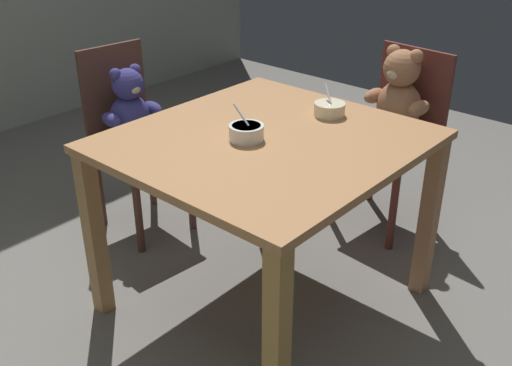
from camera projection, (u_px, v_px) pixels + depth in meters
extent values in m
cube|color=slate|center=(265.00, 302.00, 2.49)|extent=(5.20, 5.20, 0.04)
cube|color=#A57144|center=(266.00, 141.00, 2.15)|extent=(1.04, 0.98, 0.03)
cube|color=olive|center=(277.00, 344.00, 1.74)|extent=(0.06, 0.06, 0.69)
cube|color=#9C6A47|center=(429.00, 218.00, 2.38)|extent=(0.06, 0.06, 0.69)
cube|color=#997043|center=(94.00, 236.00, 2.26)|extent=(0.06, 0.06, 0.69)
cube|color=#9F713A|center=(259.00, 156.00, 2.90)|extent=(0.06, 0.06, 0.69)
cube|color=#4B2E25|center=(141.00, 147.00, 2.80)|extent=(0.40, 0.43, 0.02)
cube|color=#4B2E25|center=(114.00, 91.00, 2.81)|extent=(0.33, 0.05, 0.43)
cylinder|color=#4B2E25|center=(138.00, 212.00, 2.69)|extent=(0.04, 0.04, 0.42)
cylinder|color=#4B2E25|center=(191.00, 190.00, 2.88)|extent=(0.04, 0.04, 0.42)
cylinder|color=#4B2E25|center=(99.00, 187.00, 2.91)|extent=(0.04, 0.04, 0.42)
cylinder|color=#4B2E25|center=(151.00, 168.00, 3.10)|extent=(0.04, 0.04, 0.42)
ellipsoid|color=navy|center=(130.00, 118.00, 2.78)|extent=(0.21, 0.18, 0.23)
ellipsoid|color=#DCBF87|center=(137.00, 124.00, 2.75)|extent=(0.11, 0.07, 0.14)
sphere|color=navy|center=(128.00, 84.00, 2.70)|extent=(0.14, 0.14, 0.14)
ellipsoid|color=#DCBF87|center=(134.00, 89.00, 2.67)|extent=(0.06, 0.06, 0.04)
sphere|color=navy|center=(115.00, 74.00, 2.65)|extent=(0.05, 0.05, 0.05)
sphere|color=navy|center=(135.00, 70.00, 2.71)|extent=(0.05, 0.05, 0.05)
ellipsoid|color=navy|center=(111.00, 120.00, 2.69)|extent=(0.07, 0.13, 0.06)
ellipsoid|color=navy|center=(152.00, 108.00, 2.82)|extent=(0.07, 0.13, 0.06)
ellipsoid|color=navy|center=(136.00, 144.00, 2.71)|extent=(0.08, 0.15, 0.07)
ellipsoid|color=navy|center=(156.00, 138.00, 2.78)|extent=(0.08, 0.15, 0.07)
cube|color=#5B2A24|center=(387.00, 144.00, 2.83)|extent=(0.42, 0.44, 0.02)
cube|color=#5B2A24|center=(414.00, 91.00, 2.84)|extent=(0.05, 0.38, 0.41)
cylinder|color=#5B2A24|center=(333.00, 184.00, 2.94)|extent=(0.04, 0.04, 0.42)
cylinder|color=#5B2A24|center=(393.00, 209.00, 2.72)|extent=(0.04, 0.04, 0.42)
cylinder|color=#5B2A24|center=(373.00, 164.00, 3.14)|extent=(0.04, 0.04, 0.42)
cylinder|color=#5B2A24|center=(431.00, 186.00, 2.91)|extent=(0.04, 0.04, 0.42)
cube|color=tan|center=(387.00, 138.00, 2.81)|extent=(0.38, 0.41, 0.04)
ellipsoid|color=#A66E4C|center=(399.00, 107.00, 2.79)|extent=(0.20, 0.23, 0.25)
ellipsoid|color=#D1B592|center=(391.00, 112.00, 2.76)|extent=(0.07, 0.12, 0.15)
sphere|color=#A66E4C|center=(402.00, 68.00, 2.70)|extent=(0.17, 0.17, 0.17)
ellipsoid|color=#D1B592|center=(394.00, 74.00, 2.67)|extent=(0.06, 0.07, 0.05)
sphere|color=#A66E4C|center=(394.00, 51.00, 2.71)|extent=(0.06, 0.06, 0.06)
sphere|color=#A66E4C|center=(416.00, 57.00, 2.64)|extent=(0.06, 0.06, 0.06)
ellipsoid|color=#A66E4C|center=(375.00, 96.00, 2.84)|extent=(0.14, 0.08, 0.07)
ellipsoid|color=#A66E4C|center=(419.00, 108.00, 2.68)|extent=(0.14, 0.08, 0.07)
ellipsoid|color=#A66E4C|center=(370.00, 128.00, 2.79)|extent=(0.17, 0.09, 0.07)
ellipsoid|color=#A66E4C|center=(391.00, 135.00, 2.71)|extent=(0.17, 0.09, 0.07)
cylinder|color=beige|center=(329.00, 109.00, 2.33)|extent=(0.12, 0.12, 0.05)
cylinder|color=beige|center=(329.00, 114.00, 2.34)|extent=(0.07, 0.07, 0.01)
cylinder|color=beige|center=(330.00, 104.00, 2.32)|extent=(0.10, 0.10, 0.01)
cylinder|color=#BCBCC1|center=(328.00, 94.00, 2.33)|extent=(0.06, 0.07, 0.06)
ellipsoid|color=#BCBCC1|center=(330.00, 106.00, 2.32)|extent=(0.04, 0.04, 0.01)
cylinder|color=white|center=(246.00, 132.00, 2.12)|extent=(0.12, 0.12, 0.06)
cylinder|color=white|center=(246.00, 138.00, 2.13)|extent=(0.07, 0.07, 0.01)
cylinder|color=beige|center=(246.00, 126.00, 2.11)|extent=(0.10, 0.10, 0.01)
cylinder|color=#BCBCC1|center=(241.00, 115.00, 2.11)|extent=(0.02, 0.09, 0.06)
ellipsoid|color=#BCBCC1|center=(248.00, 128.00, 2.10)|extent=(0.03, 0.04, 0.01)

